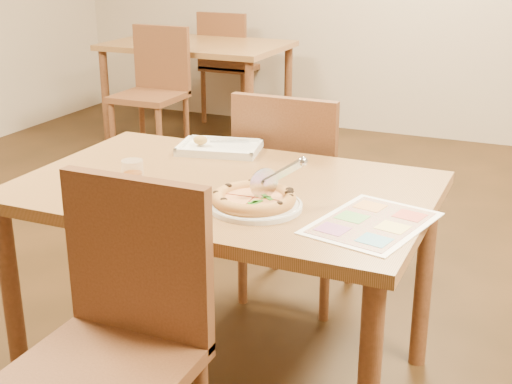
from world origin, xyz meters
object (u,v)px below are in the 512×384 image
at_px(bg_table, 197,54).
at_px(plate, 256,206).
at_px(pizza_cutter, 276,176).
at_px(glass_tumbler, 133,175).
at_px(appetizer_tray, 218,148).
at_px(menu, 372,223).
at_px(bg_chair_near, 156,77).
at_px(dining_table, 225,209).
at_px(pizza, 254,199).
at_px(chair_near, 120,313).
at_px(bg_chair_far, 227,54).
at_px(chair_far, 291,175).

xyz_separation_m(bg_table, plate, (1.78, -2.95, 0.09)).
relative_size(pizza_cutter, glass_tumbler, 1.65).
relative_size(bg_table, plate, 4.82).
bearing_deg(appetizer_tray, menu, -33.14).
distance_m(bg_table, pizza_cutter, 3.44).
bearing_deg(glass_tumbler, bg_chair_near, 120.00).
bearing_deg(dining_table, pizza, -41.47).
height_order(dining_table, menu, menu).
relative_size(chair_near, bg_chair_far, 1.00).
bearing_deg(dining_table, glass_tumbler, -152.21).
bearing_deg(bg_chair_far, dining_table, 115.85).
bearing_deg(bg_chair_far, bg_chair_near, 90.00).
height_order(dining_table, bg_table, same).
distance_m(bg_table, bg_chair_near, 0.61).
xyz_separation_m(dining_table, chair_far, (-0.00, 0.60, -0.07)).
bearing_deg(pizza, glass_tumbler, 177.93).
height_order(dining_table, bg_chair_near, bg_chair_near).
xyz_separation_m(pizza, glass_tumbler, (-0.42, 0.02, 0.01)).
height_order(dining_table, chair_far, chair_far).
relative_size(dining_table, chair_far, 2.77).
bearing_deg(plate, menu, 3.37).
xyz_separation_m(appetizer_tray, menu, (0.70, -0.46, -0.01)).
bearing_deg(plate, pizza, 152.18).
bearing_deg(bg_chair_far, appetizer_tray, 115.42).
bearing_deg(appetizer_tray, plate, -52.85).
relative_size(pizza, appetizer_tray, 0.76).
xyz_separation_m(plate, pizza_cutter, (0.05, 0.04, 0.08)).
distance_m(bg_chair_far, glass_tumbler, 3.69).
distance_m(pizza_cutter, menu, 0.31).
distance_m(plate, pizza_cutter, 0.10).
bearing_deg(chair_far, dining_table, 90.00).
bearing_deg(plate, bg_chair_near, 127.08).
height_order(dining_table, glass_tumbler, glass_tumbler).
height_order(bg_chair_near, glass_tumbler, bg_chair_near).
distance_m(bg_table, bg_chair_far, 0.51).
bearing_deg(chair_near, bg_table, 115.19).
relative_size(bg_chair_near, appetizer_tray, 1.45).
xyz_separation_m(chair_far, pizza_cutter, (0.22, -0.71, 0.24)).
xyz_separation_m(bg_chair_near, bg_chair_far, (0.00, 1.10, 0.00)).
distance_m(chair_near, appetizer_tray, 0.96).
bearing_deg(glass_tumbler, appetizer_tray, 81.43).
height_order(bg_table, appetizer_tray, appetizer_tray).
xyz_separation_m(dining_table, appetizer_tray, (-0.18, 0.32, 0.10)).
bearing_deg(pizza_cutter, appetizer_tray, 82.80).
distance_m(chair_near, chair_far, 1.20).
bearing_deg(bg_chair_far, pizza_cutter, 118.12).
relative_size(bg_chair_far, pizza, 1.91).
bearing_deg(bg_chair_far, plate, 117.22).
xyz_separation_m(bg_table, appetizer_tray, (1.42, -2.48, 0.10)).
bearing_deg(plate, chair_far, 103.22).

